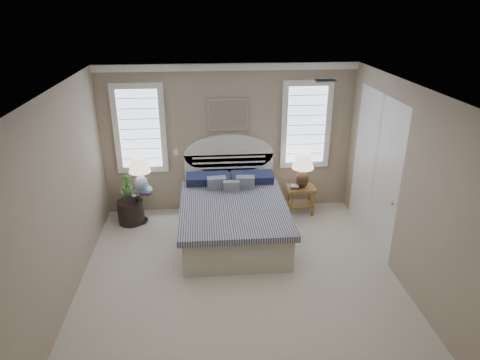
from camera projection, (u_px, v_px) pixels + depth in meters
name	position (u px, v px, depth m)	size (l,w,h in m)	color
floor	(241.00, 287.00, 5.93)	(4.50, 5.00, 0.01)	beige
ceiling	(241.00, 93.00, 4.88)	(4.50, 5.00, 0.01)	white
wall_back	(228.00, 140.00, 7.70)	(4.50, 0.02, 2.70)	gray
wall_left	(58.00, 206.00, 5.22)	(0.02, 5.00, 2.70)	gray
wall_right	(412.00, 193.00, 5.59)	(0.02, 5.00, 2.70)	gray
crown_molding	(228.00, 67.00, 7.16)	(4.50, 0.08, 0.12)	white
hvac_vent	(325.00, 81.00, 5.72)	(0.30, 0.20, 0.02)	#B2B2B2
switch_plate	(176.00, 152.00, 7.69)	(0.08, 0.01, 0.12)	white
window_left	(140.00, 129.00, 7.46)	(0.90, 0.06, 1.60)	silver
window_right	(306.00, 125.00, 7.70)	(0.90, 0.06, 1.60)	silver
painting	(228.00, 115.00, 7.48)	(0.74, 0.04, 0.58)	silver
closet_door	(375.00, 170.00, 6.74)	(0.02, 1.80, 2.40)	white
bed	(233.00, 214.00, 7.12)	(1.72, 2.28, 1.47)	#BCB6A5
side_table_left	(137.00, 202.00, 7.53)	(0.56, 0.56, 0.63)	black
nightstand_right	(301.00, 194.00, 7.86)	(0.50, 0.40, 0.53)	olive
floor_pot	(131.00, 212.00, 7.58)	(0.46, 0.46, 0.42)	black
lamp_left	(140.00, 171.00, 7.26)	(0.44, 0.44, 0.60)	white
lamp_right	(303.00, 167.00, 7.64)	(0.52, 0.52, 0.64)	black
potted_plant	(127.00, 185.00, 7.20)	(0.19, 0.19, 0.34)	#31752E
books_left	(146.00, 193.00, 7.25)	(0.20, 0.17, 0.05)	maroon
books_right	(295.00, 187.00, 7.70)	(0.17, 0.13, 0.06)	maroon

